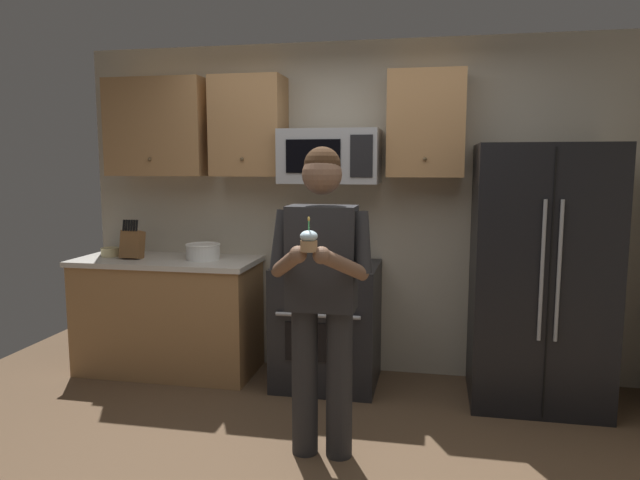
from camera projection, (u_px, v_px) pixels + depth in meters
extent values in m
plane|color=brown|center=(308.00, 478.00, 3.11)|extent=(6.00, 6.00, 0.00)
cube|color=#B7AD99|center=(355.00, 210.00, 4.64)|extent=(4.40, 0.10, 2.60)
cube|color=black|center=(327.00, 324.00, 4.40)|extent=(0.76, 0.66, 0.92)
cube|color=black|center=(318.00, 343.00, 4.08)|extent=(0.48, 0.01, 0.28)
cylinder|color=#99999E|center=(318.00, 316.00, 4.03)|extent=(0.60, 0.03, 0.03)
cylinder|color=black|center=(300.00, 266.00, 4.24)|extent=(0.18, 0.18, 0.01)
cylinder|color=black|center=(348.00, 268.00, 4.17)|extent=(0.18, 0.18, 0.01)
cylinder|color=black|center=(308.00, 260.00, 4.51)|extent=(0.18, 0.18, 0.01)
cylinder|color=black|center=(354.00, 261.00, 4.44)|extent=(0.18, 0.18, 0.01)
cube|color=#9EA0A5|center=(330.00, 156.00, 4.35)|extent=(0.74, 0.40, 0.40)
cube|color=black|center=(313.00, 156.00, 4.17)|extent=(0.40, 0.01, 0.24)
cube|color=black|center=(361.00, 156.00, 4.10)|extent=(0.16, 0.01, 0.30)
cube|color=black|center=(539.00, 276.00, 4.01)|extent=(0.90, 0.72, 1.80)
cylinder|color=gray|center=(542.00, 271.00, 3.64)|extent=(0.02, 0.02, 0.90)
cylinder|color=gray|center=(559.00, 271.00, 3.63)|extent=(0.02, 0.02, 0.90)
cube|color=black|center=(549.00, 286.00, 3.66)|extent=(0.01, 0.01, 1.74)
cube|color=#9E7247|center=(159.00, 128.00, 4.64)|extent=(0.80, 0.34, 0.76)
sphere|color=brown|center=(150.00, 159.00, 4.50)|extent=(0.03, 0.03, 0.03)
cube|color=#9E7247|center=(249.00, 127.00, 4.49)|extent=(0.55, 0.34, 0.76)
sphere|color=brown|center=(242.00, 159.00, 4.35)|extent=(0.03, 0.03, 0.03)
cube|color=#9E7247|center=(426.00, 125.00, 4.23)|extent=(0.55, 0.34, 0.76)
sphere|color=brown|center=(425.00, 159.00, 4.09)|extent=(0.03, 0.03, 0.03)
cube|color=#9E7247|center=(169.00, 317.00, 4.67)|extent=(1.40, 0.62, 0.88)
cube|color=beige|center=(167.00, 261.00, 4.61)|extent=(1.44, 0.66, 0.04)
cube|color=brown|center=(132.00, 245.00, 4.60)|extent=(0.16, 0.15, 0.24)
cylinder|color=black|center=(124.00, 225.00, 4.57)|extent=(0.02, 0.04, 0.09)
cylinder|color=black|center=(126.00, 225.00, 4.56)|extent=(0.02, 0.04, 0.09)
cylinder|color=black|center=(129.00, 225.00, 4.56)|extent=(0.02, 0.04, 0.09)
cylinder|color=black|center=(131.00, 225.00, 4.56)|extent=(0.02, 0.04, 0.09)
cylinder|color=black|center=(134.00, 226.00, 4.55)|extent=(0.02, 0.04, 0.09)
cylinder|color=black|center=(137.00, 226.00, 4.55)|extent=(0.02, 0.04, 0.09)
cylinder|color=white|center=(203.00, 252.00, 4.55)|extent=(0.26, 0.26, 0.12)
torus|color=white|center=(203.00, 245.00, 4.54)|extent=(0.27, 0.27, 0.02)
cylinder|color=beige|center=(110.00, 252.00, 4.71)|extent=(0.15, 0.15, 0.07)
torus|color=beige|center=(110.00, 248.00, 4.71)|extent=(0.15, 0.15, 0.01)
cylinder|color=#262628|center=(305.00, 381.00, 3.33)|extent=(0.15, 0.15, 0.86)
cylinder|color=#262628|center=(339.00, 384.00, 3.29)|extent=(0.15, 0.15, 0.86)
cube|color=#262628|center=(322.00, 258.00, 3.22)|extent=(0.38, 0.22, 0.58)
sphere|color=brown|center=(322.00, 174.00, 3.16)|extent=(0.22, 0.22, 0.22)
sphere|color=#382314|center=(322.00, 165.00, 3.16)|extent=(0.20, 0.20, 0.20)
cylinder|color=#262628|center=(281.00, 241.00, 3.22)|extent=(0.15, 0.18, 0.35)
cylinder|color=brown|center=(287.00, 263.00, 3.06)|extent=(0.26, 0.33, 0.21)
sphere|color=brown|center=(298.00, 255.00, 2.91)|extent=(0.09, 0.09, 0.09)
cylinder|color=#262628|center=(362.00, 243.00, 3.13)|extent=(0.15, 0.18, 0.35)
cylinder|color=brown|center=(343.00, 265.00, 3.00)|extent=(0.26, 0.33, 0.21)
sphere|color=brown|center=(321.00, 255.00, 2.89)|extent=(0.09, 0.09, 0.09)
cylinder|color=#A87F56|center=(309.00, 246.00, 2.87)|extent=(0.08, 0.08, 0.06)
ellipsoid|color=silver|center=(309.00, 236.00, 2.86)|extent=(0.09, 0.09, 0.06)
cylinder|color=#4CBF66|center=(309.00, 227.00, 2.86)|extent=(0.01, 0.01, 0.06)
ellipsoid|color=#FFD159|center=(309.00, 219.00, 2.85)|extent=(0.01, 0.01, 0.02)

